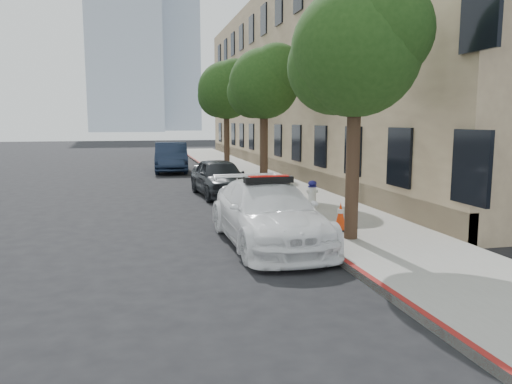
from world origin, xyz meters
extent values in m
plane|color=black|center=(0.00, 0.00, 0.00)|extent=(120.00, 120.00, 0.00)
cube|color=gray|center=(3.60, 10.00, 0.07)|extent=(3.20, 50.00, 0.15)
cube|color=maroon|center=(2.06, 10.00, 0.07)|extent=(0.12, 50.00, 0.15)
cube|color=tan|center=(9.20, 15.00, 5.00)|extent=(8.00, 36.00, 10.00)
cube|color=#9EA8B7|center=(-4.00, 120.00, 30.00)|extent=(18.00, 14.00, 60.00)
cube|color=#9EA8B7|center=(9.00, 135.00, 22.00)|extent=(14.00, 14.00, 44.00)
cylinder|color=black|center=(2.90, -2.00, 1.80)|extent=(0.30, 0.30, 3.30)
sphere|color=#1B3B12|center=(2.90, -2.00, 4.25)|extent=(2.80, 2.80, 2.80)
sphere|color=#1B3B12|center=(3.30, -2.30, 4.65)|extent=(2.24, 2.24, 2.24)
sphere|color=#1B3B12|center=(2.55, -1.70, 3.95)|extent=(2.10, 2.10, 2.10)
cylinder|color=black|center=(2.90, 6.00, 1.74)|extent=(0.30, 0.30, 3.19)
sphere|color=#1B3B12|center=(2.90, 6.00, 4.14)|extent=(2.60, 2.60, 2.60)
sphere|color=#1B3B12|center=(3.30, 5.70, 4.54)|extent=(2.08, 2.08, 2.08)
sphere|color=#1B3B12|center=(2.55, 6.30, 3.84)|extent=(1.95, 1.95, 1.95)
cylinder|color=black|center=(2.90, 14.00, 1.86)|extent=(0.30, 0.30, 3.41)
sphere|color=#1B3B12|center=(2.90, 14.00, 4.36)|extent=(3.00, 3.00, 3.00)
sphere|color=#1B3B12|center=(3.30, 13.70, 4.76)|extent=(2.40, 2.40, 2.40)
sphere|color=#1B3B12|center=(2.55, 14.30, 4.06)|extent=(2.25, 2.25, 2.25)
imported|color=white|center=(1.10, -1.52, 0.71)|extent=(2.11, 4.94, 1.42)
cube|color=black|center=(1.10, -1.52, 1.48)|extent=(1.11, 0.31, 0.14)
cube|color=#A50A07|center=(1.10, -1.52, 1.54)|extent=(0.91, 0.24, 0.06)
imported|color=black|center=(1.20, 5.99, 0.70)|extent=(1.97, 4.20, 1.39)
imported|color=#151F34|center=(0.06, 15.41, 0.80)|extent=(1.98, 4.94, 1.60)
cylinder|color=silver|center=(3.40, 1.99, 0.20)|extent=(0.32, 0.32, 0.10)
cylinder|color=silver|center=(3.40, 1.99, 0.53)|extent=(0.24, 0.24, 0.55)
ellipsoid|color=navy|center=(3.40, 1.99, 0.89)|extent=(0.26, 0.26, 0.18)
cylinder|color=silver|center=(3.40, 1.99, 0.65)|extent=(0.35, 0.15, 0.10)
cylinder|color=silver|center=(3.40, 1.99, 0.65)|extent=(0.12, 0.19, 0.10)
cube|color=black|center=(2.98, -1.20, 0.17)|extent=(0.37, 0.37, 0.03)
cone|color=#F83D0D|center=(2.98, -1.20, 0.51)|extent=(0.28, 0.28, 0.67)
cylinder|color=white|center=(2.98, -1.20, 0.63)|extent=(0.15, 0.15, 0.10)
camera|label=1|loc=(-1.73, -12.22, 2.79)|focal=35.00mm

